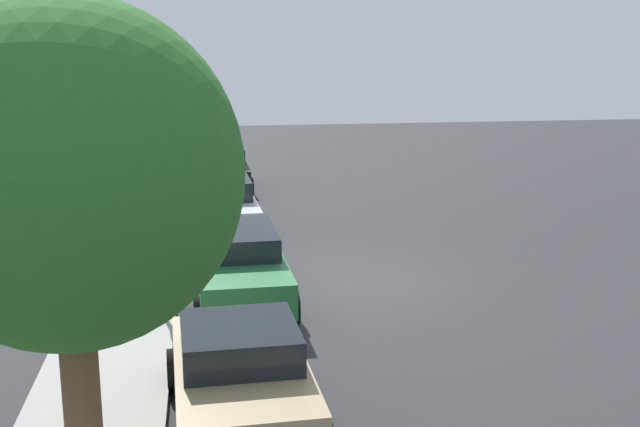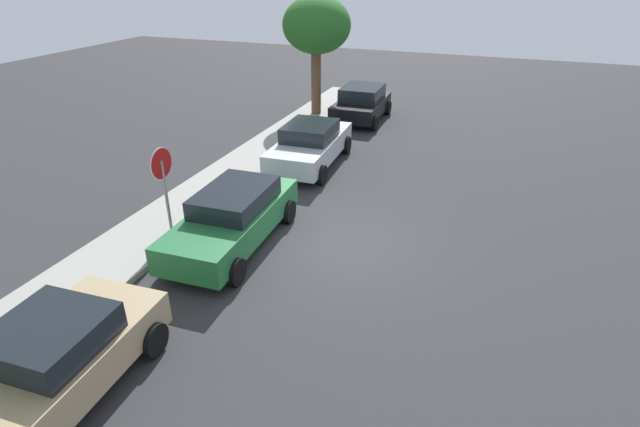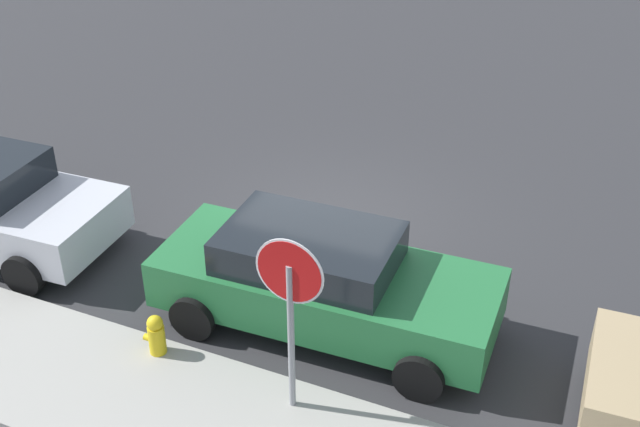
% 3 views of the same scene
% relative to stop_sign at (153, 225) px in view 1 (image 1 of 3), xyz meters
% --- Properties ---
extents(ground_plane, '(60.00, 60.00, 0.00)m').
position_rel_stop_sign_xyz_m(ground_plane, '(1.22, -4.18, -1.71)').
color(ground_plane, '#2D2D30').
extents(sidewalk_curb, '(32.00, 2.05, 0.14)m').
position_rel_stop_sign_xyz_m(sidewalk_curb, '(1.22, 0.63, -1.64)').
color(sidewalk_curb, '#9E9B93').
rests_on(sidewalk_curb, ground_plane).
extents(stop_sign, '(0.82, 0.08, 2.48)m').
position_rel_stop_sign_xyz_m(stop_sign, '(0.00, 0.00, 0.00)').
color(stop_sign, gray).
rests_on(stop_sign, ground_plane).
extents(parked_car_green, '(4.64, 2.09, 1.45)m').
position_rel_stop_sign_xyz_m(parked_car_green, '(0.35, -1.67, -0.96)').
color(parked_car_green, '#236B38').
rests_on(parked_car_green, ground_plane).
extents(parked_car_tan, '(3.90, 2.18, 1.44)m').
position_rel_stop_sign_xyz_m(parked_car_tan, '(-5.04, -1.44, -0.98)').
color(parked_car_tan, tan).
rests_on(parked_car_tan, ground_plane).
extents(parked_car_silver, '(4.56, 2.20, 1.49)m').
position_rel_stop_sign_xyz_m(parked_car_silver, '(6.13, -1.43, -0.96)').
color(parked_car_silver, silver).
rests_on(parked_car_silver, ground_plane).
extents(parked_car_black, '(3.85, 2.16, 1.50)m').
position_rel_stop_sign_xyz_m(parked_car_black, '(12.07, -1.53, -0.94)').
color(parked_car_black, black).
rests_on(parked_car_black, ground_plane).
extents(street_tree_near_corner, '(3.39, 3.39, 5.78)m').
position_rel_stop_sign_xyz_m(street_tree_near_corner, '(-7.55, 0.25, 2.31)').
color(street_tree_near_corner, brown).
rests_on(street_tree_near_corner, ground_plane).
extents(street_tree_mid_block, '(2.94, 2.94, 5.19)m').
position_rel_stop_sign_xyz_m(street_tree_mid_block, '(11.90, 0.55, 2.21)').
color(street_tree_mid_block, brown).
rests_on(street_tree_mid_block, ground_plane).
extents(fire_hydrant, '(0.30, 0.22, 0.72)m').
position_rel_stop_sign_xyz_m(fire_hydrant, '(1.99, -0.14, -1.35)').
color(fire_hydrant, gold).
rests_on(fire_hydrant, ground_plane).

